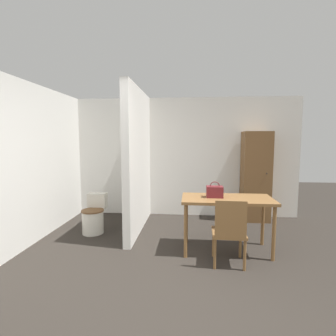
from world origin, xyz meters
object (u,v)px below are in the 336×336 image
object	(u,v)px
handbag	(215,192)
wooden_cabinet	(256,176)
wooden_chair	(229,230)
dining_table	(227,204)
toilet	(94,217)

from	to	relation	value
handbag	wooden_cabinet	size ratio (longest dim) A/B	0.13
wooden_chair	wooden_cabinet	bearing A→B (deg)	70.63
dining_table	handbag	distance (m)	0.25
dining_table	wooden_chair	xyz separation A→B (m)	(-0.03, -0.47, -0.23)
toilet	wooden_cabinet	bearing A→B (deg)	18.01
wooden_cabinet	handbag	bearing A→B (deg)	-121.61
handbag	toilet	bearing A→B (deg)	164.32
toilet	wooden_chair	bearing A→B (deg)	-25.87
dining_table	toilet	xyz separation A→B (m)	(-2.22, 0.59, -0.42)
wooden_cabinet	wooden_chair	bearing A→B (deg)	-111.51
dining_table	wooden_chair	bearing A→B (deg)	-93.44
wooden_chair	handbag	distance (m)	0.65
dining_table	toilet	size ratio (longest dim) A/B	1.97
dining_table	handbag	xyz separation A→B (m)	(-0.18, 0.02, 0.17)
toilet	handbag	size ratio (longest dim) A/B	2.79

